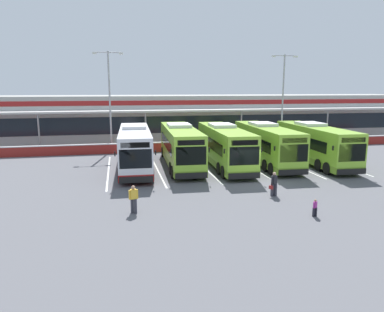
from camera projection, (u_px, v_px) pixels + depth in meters
ground_plane at (248, 182)px, 27.20m from camera, size 200.00×200.00×0.00m
terminal_building at (184, 116)px, 52.52m from camera, size 70.00×13.00×6.00m
red_barrier_wall at (204, 145)px, 41.04m from camera, size 60.00×0.40×1.10m
coach_bus_leftmost at (135, 149)px, 31.39m from camera, size 3.27×12.24×3.78m
coach_bus_left_centre at (180, 147)px, 32.54m from camera, size 3.27×12.24×3.78m
coach_bus_centre at (224, 147)px, 32.51m from camera, size 3.27×12.24×3.78m
coach_bus_right_centre at (266, 145)px, 33.66m from camera, size 3.27×12.24×3.78m
coach_bus_rightmost at (314, 144)px, 33.85m from camera, size 3.27×12.24×3.78m
bay_stripe_far_west at (108, 171)px, 30.87m from camera, size 0.14×13.00×0.01m
bay_stripe_west at (157, 169)px, 31.71m from camera, size 0.14×13.00×0.01m
bay_stripe_mid_west at (203, 167)px, 32.55m from camera, size 0.14×13.00×0.01m
bay_stripe_centre at (247, 165)px, 33.39m from camera, size 0.14×13.00×0.01m
bay_stripe_mid_east at (288, 163)px, 34.23m from camera, size 0.14×13.00×0.01m
bay_stripe_east at (328, 161)px, 35.07m from camera, size 0.14×13.00×0.01m
pedestrian_with_handbag at (274, 183)px, 23.52m from camera, size 0.64×0.46×1.62m
pedestrian_in_dark_coat at (134, 198)px, 20.30m from camera, size 0.54×0.29×1.62m
pedestrian_child at (315, 207)px, 19.78m from camera, size 0.31×0.23×1.00m
lamp_post_west at (110, 95)px, 39.69m from camera, size 3.24×0.28×11.00m
lamp_post_centre at (283, 94)px, 43.60m from camera, size 3.24×0.28×11.00m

